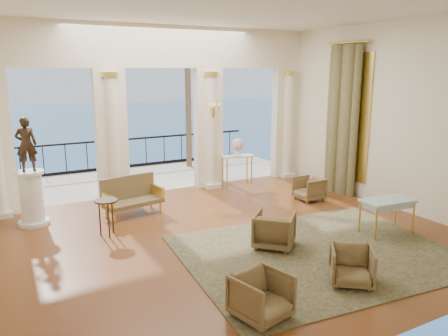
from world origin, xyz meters
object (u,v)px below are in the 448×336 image
armchair_a (261,294)px  armchair_b (352,264)px  armchair_c (309,187)px  statue (26,144)px  armchair_d (274,228)px  pedestal (32,199)px  game_table (388,203)px  side_table (106,205)px  console_table (237,160)px  settee (131,196)px

armchair_a → armchair_b: size_ratio=1.06×
armchair_a → armchair_c: armchair_a is taller
armchair_b → statue: size_ratio=0.57×
armchair_d → pedestal: (-3.97, 3.61, 0.21)m
armchair_a → armchair_b: armchair_a is taller
armchair_c → game_table: bearing=-2.5°
armchair_c → armchair_d: armchair_d is taller
pedestal → statue: statue is taller
armchair_b → armchair_a: bearing=-138.0°
armchair_d → game_table: size_ratio=0.67×
pedestal → armchair_b: bearing=-52.3°
armchair_b → pedestal: size_ratio=0.55×
armchair_d → statue: size_ratio=0.65×
statue → side_table: statue is taller
pedestal → console_table: size_ratio=1.23×
game_table → statue: bearing=153.1°
armchair_a → armchair_c: (4.20, 4.10, -0.02)m
console_table → side_table: 4.96m
armchair_b → pedestal: bearing=165.4°
side_table → armchair_d: bearing=-38.6°
armchair_a → console_table: size_ratio=0.72×
game_table → console_table: console_table is taller
settee → statue: 2.55m
armchair_a → statue: (-2.38, 5.56, 1.44)m
console_table → side_table: bearing=-142.4°
game_table → console_table: (-0.74, 4.92, 0.08)m
armchair_d → game_table: bearing=-146.0°
statue → pedestal: bearing=144.3°
armchair_b → settee: 5.47m
settee → console_table: settee is taller
armchair_c → side_table: side_table is taller
armchair_c → settee: bearing=-103.4°
armchair_a → armchair_c: size_ratio=1.05×
game_table → statue: statue is taller
armchair_a → settee: bearing=79.2°
statue → armchair_a: bearing=122.5°
armchair_c → pedestal: pedestal is taller
armchair_d → armchair_c: bearing=-94.7°
settee → game_table: (4.31, -3.76, 0.21)m
pedestal → side_table: size_ratio=1.58×
settee → game_table: size_ratio=1.29×
statue → side_table: 2.25m
armchair_a → side_table: bearing=91.4°
armchair_b → statue: bearing=165.4°
armchair_b → armchair_c: bearing=96.7°
statue → armchair_b: bearing=137.0°
armchair_d → game_table: (2.48, -0.52, 0.28)m
armchair_d → statue: statue is taller
armchair_d → side_table: bearing=7.3°
pedestal → side_table: bearing=-48.7°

